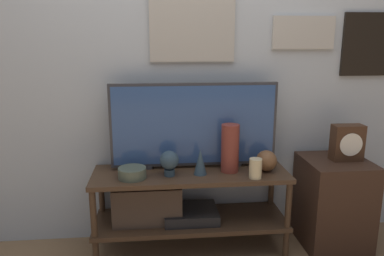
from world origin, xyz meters
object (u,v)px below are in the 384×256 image
at_px(television, 194,125).
at_px(vase_slim_bronze, 200,162).
at_px(vase_tall_ceramic, 230,148).
at_px(mantel_clock, 347,143).
at_px(candle_jar, 255,168).
at_px(vase_round_glass, 266,161).
at_px(decorative_bust, 169,161).
at_px(vase_wide_bowl, 132,173).

relative_size(television, vase_slim_bronze, 6.55).
distance_m(vase_tall_ceramic, mantel_clock, 0.80).
xyz_separation_m(vase_tall_ceramic, candle_jar, (0.14, -0.14, -0.10)).
bearing_deg(mantel_clock, vase_round_glass, -178.93).
bearing_deg(candle_jar, mantel_clock, 11.10).
distance_m(television, vase_round_glass, 0.53).
relative_size(vase_round_glass, candle_jar, 1.11).
relative_size(candle_jar, decorative_bust, 0.77).
relative_size(television, candle_jar, 8.78).
xyz_separation_m(vase_slim_bronze, vase_wide_bowl, (-0.43, -0.03, -0.05)).
relative_size(vase_tall_ceramic, vase_round_glass, 2.26).
distance_m(candle_jar, decorative_bust, 0.55).
xyz_separation_m(candle_jar, decorative_bust, (-0.54, 0.09, 0.03)).
height_order(vase_slim_bronze, decorative_bust, vase_slim_bronze).
xyz_separation_m(vase_wide_bowl, decorative_bust, (0.24, 0.02, 0.06)).
height_order(television, candle_jar, television).
height_order(television, vase_slim_bronze, television).
bearing_deg(vase_round_glass, vase_wide_bowl, -176.99).
bearing_deg(candle_jar, vase_slim_bronze, 163.72).
height_order(television, vase_wide_bowl, television).
xyz_separation_m(vase_round_glass, mantel_clock, (0.56, 0.01, 0.11)).
bearing_deg(vase_wide_bowl, decorative_bust, 4.90).
relative_size(television, vase_round_glass, 7.93).
relative_size(vase_slim_bronze, vase_wide_bowl, 0.96).
distance_m(vase_slim_bronze, candle_jar, 0.35).
height_order(vase_round_glass, candle_jar, vase_round_glass).
bearing_deg(vase_tall_ceramic, television, 156.01).
bearing_deg(vase_tall_ceramic, vase_wide_bowl, -174.29).
height_order(vase_wide_bowl, candle_jar, candle_jar).
xyz_separation_m(vase_tall_ceramic, vase_slim_bronze, (-0.20, -0.04, -0.07)).
height_order(vase_tall_ceramic, vase_round_glass, vase_tall_ceramic).
distance_m(vase_tall_ceramic, decorative_bust, 0.41).
distance_m(candle_jar, mantel_clock, 0.68).
bearing_deg(vase_slim_bronze, candle_jar, -16.28).
bearing_deg(vase_slim_bronze, vase_round_glass, 2.69).
bearing_deg(candle_jar, television, 146.80).
relative_size(television, vase_wide_bowl, 6.28).
relative_size(vase_round_glass, vase_wide_bowl, 0.79).
distance_m(decorative_bust, mantel_clock, 1.20).
height_order(vase_round_glass, mantel_clock, mantel_clock).
distance_m(television, candle_jar, 0.49).
height_order(television, decorative_bust, television).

